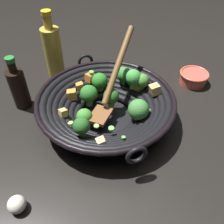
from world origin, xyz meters
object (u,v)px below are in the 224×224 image
at_px(cooking_oil_bottle, 53,51).
at_px(wok, 106,104).
at_px(soy_sauce_bottle, 19,87).
at_px(prep_bowl, 194,77).
at_px(garlic_bulb, 17,204).

bearing_deg(cooking_oil_bottle, wok, 176.90).
distance_m(wok, soy_sauce_bottle, 0.28).
height_order(wok, prep_bowl, wok).
xyz_separation_m(cooking_oil_bottle, garlic_bulb, (-0.39, 0.35, -0.08)).
relative_size(wok, cooking_oil_bottle, 1.77).
relative_size(wok, soy_sauce_bottle, 2.41).
height_order(prep_bowl, garlic_bulb, prep_bowl).
relative_size(prep_bowl, garlic_bulb, 2.52).
relative_size(soy_sauce_bottle, garlic_bulb, 4.33).
distance_m(soy_sauce_bottle, cooking_oil_bottle, 0.19).
bearing_deg(wok, cooking_oil_bottle, -3.10).
height_order(soy_sauce_bottle, cooking_oil_bottle, cooking_oil_bottle).
xyz_separation_m(soy_sauce_bottle, cooking_oil_bottle, (0.08, -0.17, 0.03)).
bearing_deg(prep_bowl, garlic_bulb, 91.60).
xyz_separation_m(wok, prep_bowl, (-0.07, -0.35, -0.03)).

